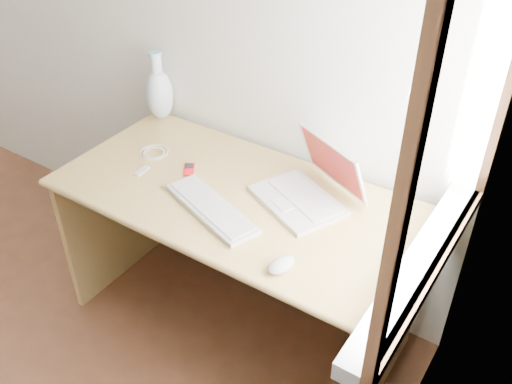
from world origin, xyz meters
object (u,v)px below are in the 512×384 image
Objects in this scene: desk at (246,224)px; laptop at (304,185)px; external_keyboard at (211,208)px; vase at (159,92)px.

laptop is (0.23, 0.04, 0.26)m from desk.
desk is at bearing 108.08° from external_keyboard.
vase reaches higher than laptop.
desk is 0.30m from external_keyboard.
laptop is 0.89× the size of external_keyboard.
external_keyboard is at bearing -107.46° from laptop.
vase is at bearing -166.79° from laptop.
laptop is at bearing 66.96° from external_keyboard.
vase is (-0.62, 0.22, 0.34)m from desk.
laptop reaches higher than desk.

